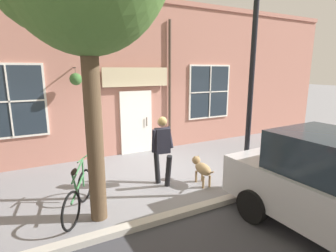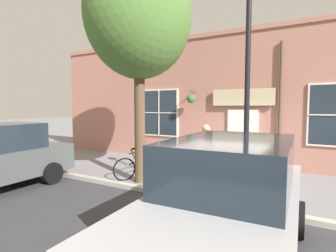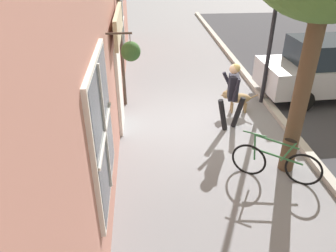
{
  "view_description": "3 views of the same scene",
  "coord_description": "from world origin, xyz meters",
  "px_view_note": "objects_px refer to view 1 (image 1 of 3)",
  "views": [
    {
      "loc": [
        5.97,
        -2.95,
        2.79
      ],
      "look_at": [
        -1.19,
        0.78,
        1.04
      ],
      "focal_mm": 28.0,
      "sensor_mm": 36.0,
      "label": 1
    },
    {
      "loc": [
        7.5,
        2.42,
        2.2
      ],
      "look_at": [
        -0.11,
        -1.89,
        1.56
      ],
      "focal_mm": 28.0,
      "sensor_mm": 36.0,
      "label": 2
    },
    {
      "loc": [
        -1.6,
        -7.33,
        4.21
      ],
      "look_at": [
        -1.14,
        -1.87,
        1.05
      ],
      "focal_mm": 35.0,
      "sensor_mm": 36.0,
      "label": 3
    }
  ],
  "objects_px": {
    "pedestrian_walking": "(162,144)",
    "dog_on_leash": "(202,168)",
    "leaning_bicycle": "(79,195)",
    "street_lamp": "(253,53)"
  },
  "relations": [
    {
      "from": "pedestrian_walking",
      "to": "dog_on_leash",
      "type": "bearing_deg",
      "value": 65.25
    },
    {
      "from": "pedestrian_walking",
      "to": "dog_on_leash",
      "type": "xyz_separation_m",
      "value": [
        0.41,
        0.88,
        -0.61
      ]
    },
    {
      "from": "pedestrian_walking",
      "to": "leaning_bicycle",
      "type": "distance_m",
      "value": 2.18
    },
    {
      "from": "leaning_bicycle",
      "to": "street_lamp",
      "type": "xyz_separation_m",
      "value": [
        0.93,
        3.46,
        2.73
      ]
    },
    {
      "from": "dog_on_leash",
      "to": "street_lamp",
      "type": "height_order",
      "value": "street_lamp"
    },
    {
      "from": "pedestrian_walking",
      "to": "street_lamp",
      "type": "distance_m",
      "value": 2.85
    },
    {
      "from": "dog_on_leash",
      "to": "leaning_bicycle",
      "type": "distance_m",
      "value": 2.92
    },
    {
      "from": "pedestrian_walking",
      "to": "leaning_bicycle",
      "type": "height_order",
      "value": "pedestrian_walking"
    },
    {
      "from": "dog_on_leash",
      "to": "street_lamp",
      "type": "relative_size",
      "value": 0.21
    },
    {
      "from": "pedestrian_walking",
      "to": "leaning_bicycle",
      "type": "relative_size",
      "value": 1.09
    }
  ]
}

